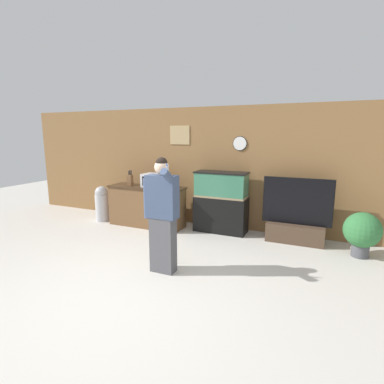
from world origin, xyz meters
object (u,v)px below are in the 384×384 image
(knife_block, at_px, (130,180))
(potted_plant, at_px, (362,231))
(counter_island, at_px, (147,206))
(aquarium_on_stand, at_px, (221,202))
(tv_on_stand, at_px, (295,224))
(person_standing, at_px, (162,214))
(microwave, at_px, (155,180))
(trash_bin, at_px, (102,203))

(knife_block, bearing_deg, potted_plant, -0.47)
(counter_island, height_order, knife_block, knife_block)
(potted_plant, bearing_deg, counter_island, 179.27)
(aquarium_on_stand, relative_size, tv_on_stand, 1.01)
(tv_on_stand, height_order, potted_plant, tv_on_stand)
(potted_plant, bearing_deg, knife_block, 179.53)
(person_standing, height_order, potted_plant, person_standing)
(person_standing, bearing_deg, potted_plant, 33.22)
(potted_plant, bearing_deg, aquarium_on_stand, 172.77)
(microwave, distance_m, aquarium_on_stand, 1.51)
(counter_island, xyz_separation_m, aquarium_on_stand, (1.64, 0.27, 0.19))
(potted_plant, height_order, trash_bin, trash_bin)
(trash_bin, bearing_deg, microwave, 4.68)
(knife_block, xyz_separation_m, tv_on_stand, (3.55, 0.25, -0.66))
(tv_on_stand, xyz_separation_m, potted_plant, (1.07, -0.29, 0.08))
(tv_on_stand, relative_size, trash_bin, 1.53)
(microwave, height_order, potted_plant, microwave)
(potted_plant, distance_m, trash_bin, 5.39)
(knife_block, xyz_separation_m, trash_bin, (-0.77, -0.07, -0.59))
(knife_block, relative_size, potted_plant, 0.44)
(counter_island, height_order, person_standing, person_standing)
(person_standing, distance_m, potted_plant, 3.33)
(person_standing, bearing_deg, counter_island, 127.82)
(tv_on_stand, bearing_deg, aquarium_on_stand, 178.58)
(aquarium_on_stand, bearing_deg, knife_block, -172.02)
(aquarium_on_stand, bearing_deg, tv_on_stand, -1.42)
(knife_block, relative_size, person_standing, 0.20)
(aquarium_on_stand, relative_size, trash_bin, 1.53)
(counter_island, distance_m, aquarium_on_stand, 1.67)
(microwave, distance_m, person_standing, 2.26)
(potted_plant, bearing_deg, microwave, 178.83)
(knife_block, distance_m, potted_plant, 4.66)
(microwave, height_order, person_standing, person_standing)
(microwave, distance_m, knife_block, 0.62)
(microwave, distance_m, tv_on_stand, 3.01)
(tv_on_stand, bearing_deg, microwave, -175.95)
(microwave, height_order, knife_block, knife_block)
(microwave, height_order, tv_on_stand, tv_on_stand)
(tv_on_stand, xyz_separation_m, trash_bin, (-4.32, -0.32, 0.07))
(person_standing, xyz_separation_m, trash_bin, (-2.63, 1.78, -0.46))
(microwave, bearing_deg, person_standing, -56.77)
(knife_block, xyz_separation_m, aquarium_on_stand, (2.05, 0.29, -0.38))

